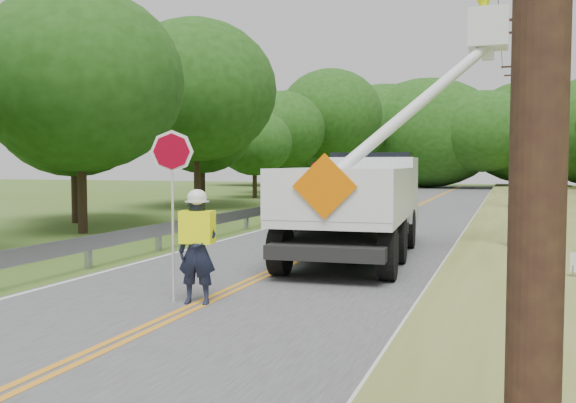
% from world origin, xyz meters
% --- Properties ---
extents(ground, '(140.00, 140.00, 0.00)m').
position_xyz_m(ground, '(0.00, 0.00, 0.00)').
color(ground, '#43611B').
rests_on(ground, ground).
extents(road, '(7.20, 96.00, 0.03)m').
position_xyz_m(road, '(0.00, 14.00, 0.01)').
color(road, '#454547').
rests_on(road, ground).
extents(guardrail, '(0.18, 48.00, 0.77)m').
position_xyz_m(guardrail, '(-4.02, 14.91, 0.55)').
color(guardrail, gray).
rests_on(guardrail, ground).
extents(utility_poles, '(1.60, 43.30, 10.00)m').
position_xyz_m(utility_poles, '(5.00, 17.02, 5.27)').
color(utility_poles, black).
rests_on(utility_poles, ground).
extents(treeline_left, '(10.57, 57.17, 10.62)m').
position_xyz_m(treeline_left, '(-10.46, 29.09, 5.67)').
color(treeline_left, '#332319').
rests_on(treeline_left, ground).
extents(treeline_horizon, '(55.47, 14.06, 11.00)m').
position_xyz_m(treeline_horizon, '(0.22, 56.43, 5.50)').
color(treeline_horizon, '#1B420F').
rests_on(treeline_horizon, ground).
extents(flagger, '(1.12, 0.52, 2.93)m').
position_xyz_m(flagger, '(-0.06, 1.60, 1.06)').
color(flagger, '#191E33').
rests_on(flagger, road).
extents(bucket_truck, '(5.07, 7.90, 7.43)m').
position_xyz_m(bucket_truck, '(1.39, 8.67, 1.67)').
color(bucket_truck, black).
rests_on(bucket_truck, road).
extents(suv_silver, '(5.46, 7.23, 1.82)m').
position_xyz_m(suv_silver, '(-1.77, 14.98, 0.93)').
color(suv_silver, '#B6B7BD').
rests_on(suv_silver, road).
extents(suv_darkgrey, '(2.63, 5.33, 1.49)m').
position_xyz_m(suv_darkgrey, '(-1.31, 24.89, 0.76)').
color(suv_darkgrey, '#3E4347').
rests_on(suv_darkgrey, road).
extents(stop_sign_permanent, '(0.52, 0.15, 2.50)m').
position_xyz_m(stop_sign_permanent, '(-4.12, 21.74, 1.66)').
color(stop_sign_permanent, gray).
rests_on(stop_sign_permanent, ground).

